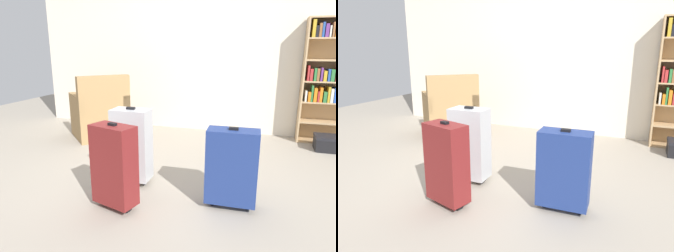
% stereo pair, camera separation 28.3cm
% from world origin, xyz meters
% --- Properties ---
extents(ground_plane, '(9.23, 9.23, 0.00)m').
position_xyz_m(ground_plane, '(0.00, 0.00, 0.00)').
color(ground_plane, '#9E9384').
extents(back_wall, '(5.27, 0.10, 2.60)m').
position_xyz_m(back_wall, '(0.00, 2.10, 1.30)').
color(back_wall, beige).
rests_on(back_wall, ground).
extents(armchair, '(0.99, 0.99, 0.90)m').
position_xyz_m(armchair, '(-1.23, 1.23, 0.32)').
color(armchair, '#9E7A4C').
rests_on(armchair, ground).
extents(mug, '(0.12, 0.08, 0.10)m').
position_xyz_m(mug, '(-0.70, 1.24, 0.05)').
color(mug, '#1959A5').
rests_on(mug, ground).
extents(storage_box, '(0.38, 0.29, 0.19)m').
position_xyz_m(storage_box, '(1.84, 1.54, 0.10)').
color(storage_box, black).
rests_on(storage_box, ground).
extents(suitcase_dark_red, '(0.39, 0.27, 0.71)m').
position_xyz_m(suitcase_dark_red, '(-0.08, -0.55, 0.37)').
color(suitcase_dark_red, maroon).
rests_on(suitcase_dark_red, ground).
extents(suitcase_navy_blue, '(0.40, 0.21, 0.67)m').
position_xyz_m(suitcase_navy_blue, '(0.79, -0.25, 0.35)').
color(suitcase_navy_blue, navy).
rests_on(suitcase_navy_blue, ground).
extents(suitcase_silver, '(0.35, 0.21, 0.74)m').
position_xyz_m(suitcase_silver, '(-0.15, -0.07, 0.38)').
color(suitcase_silver, '#B7BABF').
rests_on(suitcase_silver, ground).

